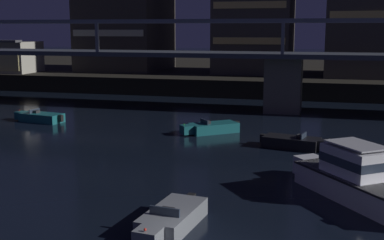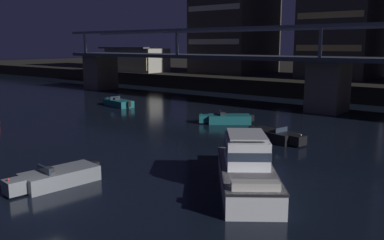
% 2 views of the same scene
% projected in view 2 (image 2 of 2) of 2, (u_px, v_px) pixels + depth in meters
% --- Properties ---
extents(ground_plane, '(400.00, 400.00, 0.00)m').
position_uv_depth(ground_plane, '(46.00, 206.00, 19.04)').
color(ground_plane, black).
extents(river_bridge, '(83.30, 6.40, 9.38)m').
position_uv_depth(river_bridge, '(329.00, 72.00, 45.08)').
color(river_bridge, '#605B51').
rests_on(river_bridge, ground).
extents(tower_west_tall, '(10.42, 12.61, 23.82)m').
position_uv_depth(tower_west_tall, '(345.00, 1.00, 63.14)').
color(tower_west_tall, '#423D38').
rests_on(tower_west_tall, far_riverbank).
extents(waterfront_pavilion, '(12.40, 7.40, 4.70)m').
position_uv_depth(waterfront_pavilion, '(137.00, 60.00, 80.17)').
color(waterfront_pavilion, '#B2AD9E').
rests_on(waterfront_pavilion, far_riverbank).
extents(cabin_cruiser_near_left, '(7.14, 8.54, 2.79)m').
position_uv_depth(cabin_cruiser_near_left, '(246.00, 167.00, 21.37)').
color(cabin_cruiser_near_left, silver).
rests_on(cabin_cruiser_near_left, ground).
extents(speedboat_near_center, '(5.23, 2.45, 1.16)m').
position_uv_depth(speedboat_near_center, '(118.00, 103.00, 49.64)').
color(speedboat_near_center, '#196066').
rests_on(speedboat_near_center, ground).
extents(speedboat_near_right, '(5.21, 2.61, 1.16)m').
position_uv_depth(speedboat_near_right, '(274.00, 136.00, 31.76)').
color(speedboat_near_right, black).
rests_on(speedboat_near_right, ground).
extents(speedboat_mid_center, '(4.62, 4.10, 1.16)m').
position_uv_depth(speedboat_mid_center, '(227.00, 119.00, 38.95)').
color(speedboat_mid_center, '#196066').
rests_on(speedboat_mid_center, ground).
extents(speedboat_mid_right, '(2.25, 5.23, 1.16)m').
position_uv_depth(speedboat_mid_right, '(56.00, 178.00, 21.76)').
color(speedboat_mid_right, gray).
rests_on(speedboat_mid_right, ground).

